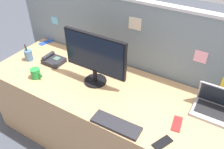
{
  "coord_description": "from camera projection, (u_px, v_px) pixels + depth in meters",
  "views": [
    {
      "loc": [
        0.8,
        -1.28,
        2.01
      ],
      "look_at": [
        0.0,
        0.05,
        0.86
      ],
      "focal_mm": 36.98,
      "sensor_mm": 36.0,
      "label": 1
    }
  ],
  "objects": [
    {
      "name": "pen_cup",
      "position": [
        29.0,
        55.0,
        2.29
      ],
      "size": [
        0.08,
        0.08,
        0.19
      ],
      "color": "#4C7093",
      "rests_on": "desk"
    },
    {
      "name": "cell_phone_blue_case",
      "position": [
        46.0,
        42.0,
        2.61
      ],
      "size": [
        0.1,
        0.17,
        0.01
      ],
      "primitive_type": "cube",
      "rotation": [
        0.0,
        0.0,
        -0.25
      ],
      "color": "blue",
      "rests_on": "desk"
    },
    {
      "name": "cubicle_divider",
      "position": [
        132.0,
        68.0,
        2.28
      ],
      "size": [
        2.64,
        0.08,
        1.39
      ],
      "color": "slate",
      "rests_on": "ground_plane"
    },
    {
      "name": "desk",
      "position": [
        109.0,
        119.0,
        2.18
      ],
      "size": [
        2.29,
        0.78,
        0.74
      ],
      "primitive_type": "cube",
      "color": "tan",
      "rests_on": "ground_plane"
    },
    {
      "name": "desktop_monitor",
      "position": [
        95.0,
        56.0,
        1.89
      ],
      "size": [
        0.58,
        0.2,
        0.46
      ],
      "color": "black",
      "rests_on": "desk"
    },
    {
      "name": "keyboard_main",
      "position": [
        116.0,
        124.0,
        1.63
      ],
      "size": [
        0.37,
        0.13,
        0.02
      ],
      "primitive_type": "cube",
      "rotation": [
        0.0,
        0.0,
        0.02
      ],
      "color": "#232328",
      "rests_on": "desk"
    },
    {
      "name": "cell_phone_black_slab",
      "position": [
        163.0,
        143.0,
        1.51
      ],
      "size": [
        0.12,
        0.15,
        0.01
      ],
      "primitive_type": "cube",
      "rotation": [
        0.0,
        0.0,
        -0.43
      ],
      "color": "black",
      "rests_on": "desk"
    },
    {
      "name": "desk_phone",
      "position": [
        53.0,
        60.0,
        2.27
      ],
      "size": [
        0.19,
        0.16,
        0.08
      ],
      "color": "#232328",
      "rests_on": "desk"
    },
    {
      "name": "coffee_mug",
      "position": [
        36.0,
        73.0,
        2.06
      ],
      "size": [
        0.12,
        0.09,
        0.09
      ],
      "color": "#238438",
      "rests_on": "desk"
    },
    {
      "name": "ground_plane",
      "position": [
        110.0,
        143.0,
        2.4
      ],
      "size": [
        10.0,
        10.0,
        0.0
      ],
      "primitive_type": "plane",
      "color": "#424751"
    },
    {
      "name": "cell_phone_red_case",
      "position": [
        177.0,
        124.0,
        1.64
      ],
      "size": [
        0.08,
        0.16,
        0.01
      ],
      "primitive_type": "cube",
      "rotation": [
        0.0,
        0.0,
        0.14
      ],
      "color": "#B22323",
      "rests_on": "desk"
    },
    {
      "name": "laptop",
      "position": [
        217.0,
        106.0,
        1.72
      ],
      "size": [
        0.32,
        0.23,
        0.21
      ],
      "color": "#9EA0A8",
      "rests_on": "desk"
    }
  ]
}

